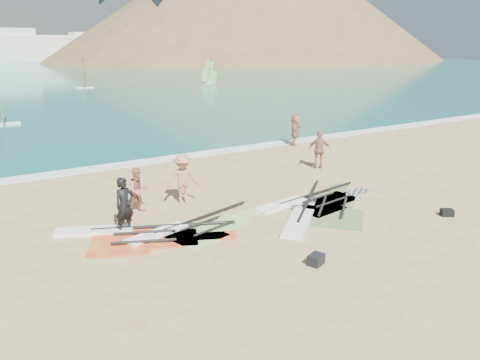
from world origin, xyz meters
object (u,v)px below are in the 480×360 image
rig_green (190,229)px  gear_bag_far (447,213)px  gear_bag_near (316,259)px  rig_grey (309,202)px  beachgoer_right (295,130)px  beachgoer_back (319,150)px  beachgoer_mid (183,179)px  person_wetsuit (125,206)px  rig_red (130,235)px  rig_orange (318,212)px  beachgoer_left (138,190)px

rig_green → gear_bag_far: bearing=-38.3°
gear_bag_far → gear_bag_near: bearing=-176.4°
rig_grey → beachgoer_right: 10.92m
rig_grey → beachgoer_back: (3.87, 3.87, 0.91)m
rig_green → gear_bag_near: 4.64m
rig_green → beachgoer_mid: (1.03, 2.63, 0.95)m
gear_bag_far → person_wetsuit: size_ratio=0.23×
gear_bag_far → beachgoer_mid: bearing=139.9°
rig_red → beachgoer_right: 15.82m
rig_red → person_wetsuit: (0.01, 0.38, 0.91)m
gear_bag_near → person_wetsuit: person_wetsuit is taller
rig_orange → rig_red: rig_orange is taller
rig_green → beachgoer_mid: size_ratio=2.71×
person_wetsuit → rig_red: bearing=-107.6°
rig_orange → person_wetsuit: size_ratio=3.10×
beachgoer_left → beachgoer_right: 13.87m
person_wetsuit → beachgoer_mid: size_ratio=0.96×
rig_grey → beachgoer_left: size_ratio=3.27×
beachgoer_back → beachgoer_right: bearing=-78.2°
rig_grey → rig_orange: 1.17m
rig_grey → beachgoer_mid: 5.07m
beachgoer_left → rig_orange: bearing=-38.9°
gear_bag_near → beachgoer_left: bearing=112.2°
rig_grey → beachgoer_left: beachgoer_left is taller
gear_bag_near → beachgoer_back: (7.16, 8.06, 0.81)m
beachgoer_back → gear_bag_near: bearing=86.2°
person_wetsuit → gear_bag_far: bearing=-40.7°
beachgoer_mid → rig_grey: bearing=-18.8°
beachgoer_left → beachgoer_mid: (1.84, 0.03, 0.14)m
rig_orange → gear_bag_near: 4.21m
beachgoer_left → beachgoer_right: bearing=21.2°
rig_orange → person_wetsuit: (-6.67, 2.06, 0.91)m
rig_green → rig_red: 1.98m
rig_red → person_wetsuit: size_ratio=2.97×
beachgoer_left → rig_grey: bearing=-28.9°
rig_grey → rig_green: bearing=171.3°
rig_orange → beachgoer_back: 6.64m
beachgoer_left → beachgoer_back: size_ratio=0.90×
rig_red → beachgoer_mid: size_ratio=2.85×
rig_orange → beachgoer_right: 12.07m
gear_bag_far → beachgoer_back: bearing=86.3°
rig_red → beachgoer_right: (13.46, 8.27, 0.92)m
gear_bag_far → beachgoer_right: 13.00m
rig_grey → rig_green: 5.25m
gear_bag_far → person_wetsuit: bearing=155.7°
rig_grey → rig_orange: bearing=-122.2°
beachgoer_mid → beachgoer_right: bearing=43.7°
rig_orange → beachgoer_mid: size_ratio=2.97×
gear_bag_near → beachgoer_mid: (-0.94, 6.84, 0.85)m
rig_grey → gear_bag_far: 5.07m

